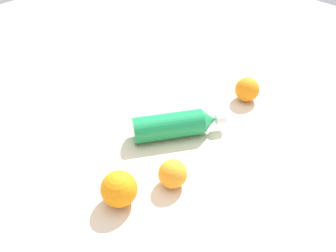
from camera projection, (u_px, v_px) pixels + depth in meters
ground_plane at (163, 130)px, 1.07m from camera, size 2.40×2.40×0.00m
water_bottle at (176, 125)px, 1.03m from camera, size 0.24×0.18×0.07m
orange_0 at (119, 189)px, 0.85m from camera, size 0.08×0.08×0.08m
orange_1 at (173, 174)px, 0.89m from camera, size 0.07×0.07×0.07m
orange_2 at (247, 89)px, 1.16m from camera, size 0.07×0.07×0.07m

